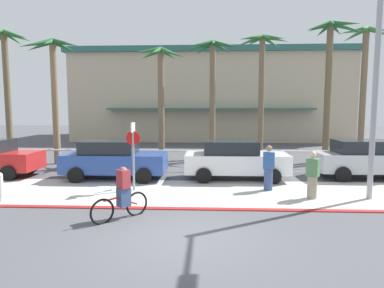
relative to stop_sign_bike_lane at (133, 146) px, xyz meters
name	(u,v)px	position (x,y,z in m)	size (l,w,h in m)	color
ground_plane	(197,166)	(2.16, 5.56, -1.68)	(80.00, 80.00, 0.00)	#4C4C51
sidewalk_strip	(191,193)	(2.16, -0.24, -1.67)	(44.00, 4.00, 0.02)	beige
curb_paint	(188,209)	(2.16, -2.24, -1.66)	(44.00, 0.24, 0.03)	maroon
building_backdrop	(210,97)	(2.93, 23.47, 2.57)	(26.10, 13.24, 8.46)	#BCAD8E
rail_fence	(196,154)	(2.16, 4.06, -0.84)	(22.81, 0.08, 1.04)	white
stop_sign_bike_lane	(133,146)	(0.00, 0.00, 0.00)	(0.52, 0.56, 2.56)	gray
bollard_0	(0,187)	(-4.04, -1.79, -1.16)	(0.20, 0.20, 1.00)	white
streetlight_curb	(380,71)	(8.28, -1.04, 2.60)	(0.24, 2.54, 7.50)	#9EA0A5
palm_tree_0	(5,61)	(-9.17, 7.32, 4.16)	(3.21, 3.67, 7.65)	brown
palm_tree_1	(53,67)	(-5.63, 5.87, 3.63)	(3.25, 3.29, 6.81)	#846B4C
palm_tree_2	(161,76)	(0.08, 7.05, 3.19)	(2.90, 2.95, 6.53)	#756047
palm_tree_3	(213,68)	(3.03, 8.30, 3.79)	(3.44, 3.32, 7.12)	#756047
palm_tree_4	(262,62)	(6.11, 9.43, 4.25)	(3.33, 3.39, 7.66)	#756047
palm_tree_5	(330,58)	(9.59, 7.30, 4.20)	(3.56, 3.33, 7.91)	brown
palm_tree_6	(364,64)	(11.85, 8.19, 3.96)	(3.18, 3.20, 7.80)	#756047
car_blue_1	(114,159)	(-1.31, 2.02, -0.81)	(4.40, 2.02, 1.69)	#284793
car_white_2	(235,160)	(3.95, 2.20, -0.81)	(4.40, 2.02, 1.69)	white
car_silver_3	(366,159)	(9.75, 2.73, -0.81)	(4.40, 2.02, 1.69)	#B2B7BC
cyclist_red_0	(122,194)	(0.39, -3.22, -0.98)	(1.31, 1.34, 1.50)	black
pedestrian_0	(312,177)	(6.33, -0.85, -0.92)	(0.48, 0.45, 1.64)	gray
pedestrian_1	(269,170)	(5.04, 0.25, -0.88)	(0.42, 0.34, 1.71)	#384C7A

